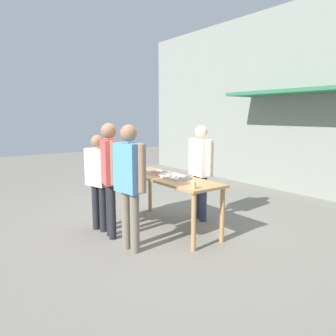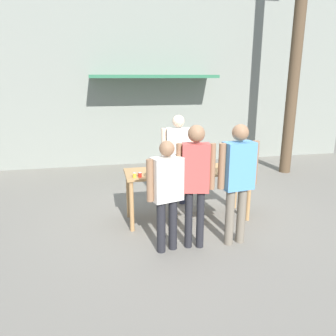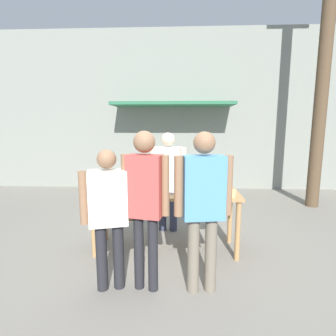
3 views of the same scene
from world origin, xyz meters
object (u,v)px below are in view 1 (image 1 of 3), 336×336
at_px(beer_cup, 194,185).
at_px(person_server_behind_table, 201,165).
at_px(condiment_jar_ketchup, 130,169).
at_px(person_customer_holding_hotdog, 98,175).
at_px(condiment_jar_mustard, 128,169).
at_px(food_tray_buns, 175,177).
at_px(person_customer_with_cup, 130,177).
at_px(person_customer_waiting_in_line, 110,169).
at_px(food_tray_sausages, 157,173).

bearing_deg(beer_cup, person_server_behind_table, 134.07).
bearing_deg(condiment_jar_ketchup, person_customer_holding_hotdog, -69.92).
bearing_deg(condiment_jar_mustard, person_customer_holding_hotdog, -64.45).
xyz_separation_m(food_tray_buns, condiment_jar_ketchup, (-1.01, -0.25, 0.02)).
distance_m(person_server_behind_table, person_customer_with_cup, 1.77).
bearing_deg(person_customer_with_cup, food_tray_buns, -82.03).
xyz_separation_m(beer_cup, person_customer_with_cup, (-0.47, -0.75, 0.13)).
bearing_deg(condiment_jar_mustard, person_customer_with_cup, -28.35).
xyz_separation_m(beer_cup, person_customer_waiting_in_line, (-1.09, -0.75, 0.15)).
bearing_deg(condiment_jar_ketchup, condiment_jar_mustard, -177.95).
relative_size(person_customer_with_cup, person_customer_waiting_in_line, 1.00).
distance_m(food_tray_buns, person_customer_holding_hotdog, 1.25).
height_order(food_tray_sausages, food_tray_buns, food_tray_buns).
xyz_separation_m(person_server_behind_table, person_customer_holding_hotdog, (-0.57, -1.71, -0.08)).
distance_m(person_customer_holding_hotdog, person_customer_with_cup, 1.03).
bearing_deg(beer_cup, person_customer_with_cup, -121.94).
distance_m(food_tray_buns, condiment_jar_ketchup, 1.04).
distance_m(food_tray_sausages, person_server_behind_table, 0.79).
distance_m(food_tray_sausages, person_customer_with_cup, 1.29).
xyz_separation_m(person_customer_with_cup, person_customer_waiting_in_line, (-0.62, 0.01, 0.03)).
bearing_deg(condiment_jar_mustard, beer_cup, 0.22).
xyz_separation_m(person_server_behind_table, person_customer_waiting_in_line, (-0.17, -1.70, 0.06)).
xyz_separation_m(food_tray_sausages, person_customer_holding_hotdog, (-0.23, -1.01, 0.05)).
relative_size(condiment_jar_mustard, person_server_behind_table, 0.05).
height_order(condiment_jar_mustard, condiment_jar_ketchup, same).
height_order(food_tray_buns, person_customer_waiting_in_line, person_customer_waiting_in_line).
bearing_deg(person_customer_with_cup, person_server_behind_table, -83.08).
xyz_separation_m(person_server_behind_table, person_customer_with_cup, (0.45, -1.71, 0.04)).
bearing_deg(person_customer_holding_hotdog, condiment_jar_ketchup, -85.39).
bearing_deg(person_server_behind_table, condiment_jar_ketchup, -123.12).
xyz_separation_m(food_tray_buns, condiment_jar_mustard, (-1.09, -0.26, 0.02)).
xyz_separation_m(condiment_jar_ketchup, person_customer_holding_hotdog, (0.27, -0.75, 0.02)).
distance_m(condiment_jar_mustard, person_customer_holding_hotdog, 0.83).
bearing_deg(person_customer_waiting_in_line, person_customer_holding_hotdog, 13.75).
xyz_separation_m(person_customer_holding_hotdog, person_customer_with_cup, (1.02, 0.00, 0.12)).
bearing_deg(person_customer_waiting_in_line, condiment_jar_ketchup, -35.41).
xyz_separation_m(food_tray_sausages, condiment_jar_mustard, (-0.58, -0.26, 0.03)).
xyz_separation_m(food_tray_buns, person_server_behind_table, (-0.17, 0.70, 0.13)).
height_order(food_tray_sausages, condiment_jar_mustard, condiment_jar_mustard).
relative_size(condiment_jar_ketchup, beer_cup, 0.75).
xyz_separation_m(food_tray_buns, beer_cup, (0.76, -0.25, 0.04)).
height_order(food_tray_buns, condiment_jar_mustard, condiment_jar_mustard).
relative_size(condiment_jar_mustard, beer_cup, 0.75).
relative_size(condiment_jar_mustard, condiment_jar_ketchup, 1.00).
bearing_deg(food_tray_sausages, condiment_jar_ketchup, -152.99).
distance_m(food_tray_buns, beer_cup, 0.80).
bearing_deg(beer_cup, condiment_jar_mustard, -179.78).
bearing_deg(condiment_jar_ketchup, person_customer_waiting_in_line, -47.64).
bearing_deg(food_tray_sausages, person_customer_with_cup, -51.52).
height_order(food_tray_buns, person_customer_holding_hotdog, person_customer_holding_hotdog).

